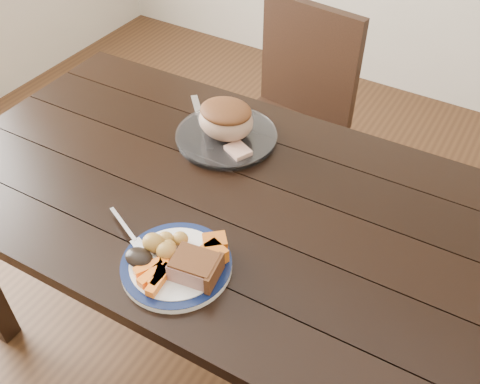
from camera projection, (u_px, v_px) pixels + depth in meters
The scene contains 15 objects.
ground at pixel (224, 340), 1.97m from camera, with size 4.00×4.00×0.00m, color #472B16.
dining_table at pixel (220, 215), 1.52m from camera, with size 1.62×0.94×0.75m.
chair_far at pixel (290, 113), 2.13m from camera, with size 0.47×0.48×0.93m.
dinner_plate at pixel (177, 265), 1.26m from camera, with size 0.26×0.26×0.02m, color white.
plate_rim at pixel (176, 263), 1.25m from camera, with size 0.26×0.26×0.02m, color #0C173D.
serving_platter at pixel (226, 138), 1.62m from camera, with size 0.30×0.30×0.02m, color white.
pork_slice at pixel (195, 267), 1.21m from camera, with size 0.10×0.08×0.05m, color tan.
roasted_potatoes at pixel (164, 244), 1.26m from camera, with size 0.09×0.09×0.05m.
carrot_batons at pixel (156, 274), 1.21m from camera, with size 0.08×0.11×0.02m.
pumpkin_wedges at pixel (215, 249), 1.25m from camera, with size 0.08×0.09×0.04m.
dark_mushroom at pixel (139, 257), 1.24m from camera, with size 0.07×0.05×0.03m, color black.
fork at pixel (129, 233), 1.32m from camera, with size 0.17×0.09×0.00m.
roast_joint at pixel (226, 120), 1.58m from camera, with size 0.17×0.15×0.11m, color tan.
cut_slice at pixel (238, 151), 1.55m from camera, with size 0.07×0.06×0.02m, color tan.
carving_knife at pixel (205, 133), 1.64m from camera, with size 0.24×0.25×0.01m.
Camera 1 is at (0.60, -0.89, 1.74)m, focal length 40.00 mm.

